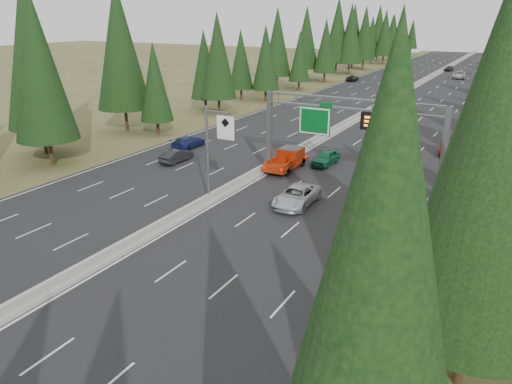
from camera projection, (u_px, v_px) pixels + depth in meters
road at (387, 103)px, 86.05m from camera, size 32.00×260.00×0.08m
shoulder_right at (500, 112)px, 78.02m from camera, size 3.60×260.00×0.06m
shoulder_left at (293, 95)px, 94.09m from camera, size 3.60×260.00×0.06m
median_barrier at (387, 101)px, 85.93m from camera, size 0.70×260.00×0.85m
sign_gantry at (357, 129)px, 43.02m from camera, size 16.75×0.98×7.80m
hov_sign_pole at (213, 149)px, 38.79m from camera, size 2.80×0.50×8.00m
tree_row_left at (209, 48)px, 75.12m from camera, size 12.18×241.22×18.97m
silver_minivan at (297, 196)px, 40.16m from camera, size 2.58×5.49×1.52m
red_pickup at (289, 158)px, 49.50m from camera, size 2.18×6.11×1.99m
car_ahead_green at (326, 158)px, 50.86m from camera, size 1.95×4.34×1.45m
car_ahead_dkred at (447, 148)px, 54.70m from camera, size 1.49×3.90×1.27m
car_ahead_dkgrey at (400, 112)px, 74.29m from camera, size 2.11×4.51×1.27m
car_ahead_white at (459, 75)px, 117.29m from camera, size 3.22×6.07×1.63m
car_ahead_far at (449, 68)px, 132.27m from camera, size 1.96×4.14×1.37m
car_onc_near at (177, 156)px, 51.74m from camera, size 1.58×4.17×1.36m
car_onc_blue at (188, 142)px, 57.16m from camera, size 2.03×4.81×1.39m
car_onc_white at (320, 119)px, 69.87m from camera, size 1.72×3.96×1.33m
car_onc_far at (353, 78)px, 113.18m from camera, size 2.51×4.77×1.28m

